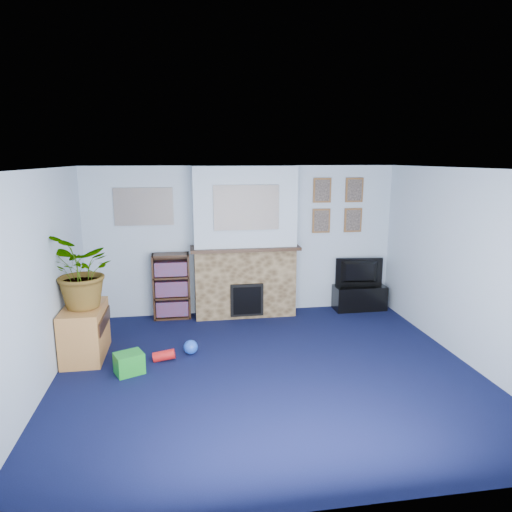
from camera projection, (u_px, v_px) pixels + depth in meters
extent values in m
cube|color=#0E1235|center=(268.00, 371.00, 5.50)|extent=(5.00, 4.50, 0.01)
cube|color=white|center=(269.00, 169.00, 4.99)|extent=(5.00, 4.50, 0.01)
cube|color=#AFC1D3|center=(243.00, 241.00, 7.42)|extent=(5.00, 0.04, 2.40)
cube|color=#AFC1D3|center=(329.00, 357.00, 3.07)|extent=(5.00, 0.04, 2.40)
cube|color=#AFC1D3|center=(38.00, 284.00, 4.86)|extent=(0.04, 4.50, 2.40)
cube|color=#AFC1D3|center=(467.00, 267.00, 5.62)|extent=(0.04, 4.50, 2.40)
cube|color=brown|center=(245.00, 282.00, 7.36)|extent=(1.60, 0.40, 1.10)
cube|color=brown|center=(245.00, 208.00, 7.11)|extent=(1.60, 0.40, 1.30)
cube|color=brown|center=(245.00, 248.00, 7.21)|extent=(1.72, 0.50, 0.05)
cube|color=brown|center=(247.00, 300.00, 7.21)|extent=(0.52, 0.08, 0.52)
cube|color=brown|center=(247.00, 301.00, 7.17)|extent=(0.44, 0.02, 0.44)
cube|color=gray|center=(246.00, 208.00, 6.89)|extent=(1.00, 0.03, 0.68)
cube|color=gray|center=(144.00, 207.00, 7.05)|extent=(0.90, 0.03, 0.58)
cube|color=brown|center=(322.00, 190.00, 7.43)|extent=(0.30, 0.03, 0.40)
cube|color=brown|center=(354.00, 190.00, 7.51)|extent=(0.30, 0.03, 0.40)
cube|color=brown|center=(321.00, 221.00, 7.53)|extent=(0.30, 0.03, 0.40)
cube|color=brown|center=(353.00, 220.00, 7.62)|extent=(0.30, 0.03, 0.40)
cube|color=black|center=(359.00, 296.00, 7.71)|extent=(0.86, 0.36, 0.41)
imported|color=black|center=(360.00, 272.00, 7.64)|extent=(0.81, 0.19, 0.46)
cube|color=#321E12|center=(172.00, 284.00, 7.36)|extent=(0.58, 0.02, 1.05)
cube|color=#321E12|center=(154.00, 287.00, 7.19)|extent=(0.03, 0.28, 1.05)
cube|color=#321E12|center=(189.00, 285.00, 7.28)|extent=(0.03, 0.28, 1.05)
cube|color=#321E12|center=(173.00, 317.00, 7.34)|extent=(0.56, 0.28, 0.03)
cube|color=#321E12|center=(172.00, 297.00, 7.27)|extent=(0.56, 0.28, 0.03)
cube|color=#321E12|center=(171.00, 277.00, 7.20)|extent=(0.56, 0.28, 0.03)
cube|color=#321E12|center=(170.00, 255.00, 7.13)|extent=(0.56, 0.28, 0.03)
cube|color=#321E12|center=(172.00, 308.00, 7.30)|extent=(0.50, 0.22, 0.24)
cube|color=#321E12|center=(172.00, 288.00, 7.23)|extent=(0.50, 0.22, 0.24)
cube|color=#321E12|center=(171.00, 268.00, 7.16)|extent=(0.50, 0.22, 0.22)
cube|color=#BD7C3C|center=(85.00, 331.00, 5.84)|extent=(0.48, 0.86, 0.67)
imported|color=#26661E|center=(83.00, 271.00, 5.63)|extent=(1.09, 1.12, 0.95)
cube|color=gold|center=(242.00, 242.00, 7.16)|extent=(0.10, 0.06, 0.14)
cylinder|color=#B2BFC6|center=(267.00, 241.00, 7.22)|extent=(0.05, 0.05, 0.16)
sphere|color=gray|center=(214.00, 243.00, 7.10)|extent=(0.14, 0.14, 0.14)
cylinder|color=#198C26|center=(293.00, 241.00, 7.29)|extent=(0.05, 0.05, 0.11)
cube|color=#198C26|center=(129.00, 362.00, 5.42)|extent=(0.39, 0.36, 0.25)
sphere|color=blue|center=(191.00, 347.00, 5.96)|extent=(0.19, 0.19, 0.19)
cube|color=#198C26|center=(82.00, 348.00, 5.90)|extent=(0.16, 0.16, 0.20)
cylinder|color=red|center=(164.00, 356.00, 5.76)|extent=(0.29, 0.13, 0.16)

